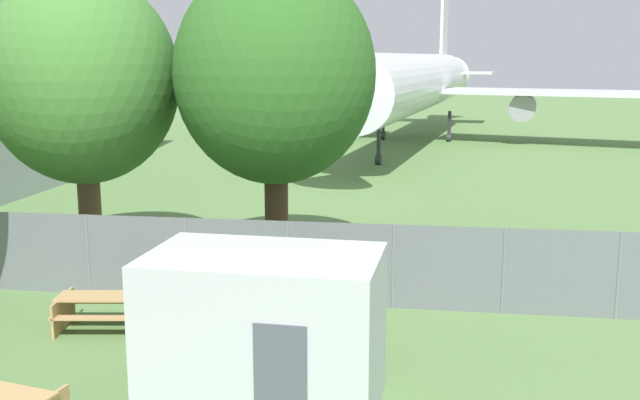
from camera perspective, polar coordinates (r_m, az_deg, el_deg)
The scene contains 6 objects.
perimeter_fence at distance 18.74m, azimuth -10.19°, elevation -4.40°, with size 56.07×0.07×2.05m.
airplane at distance 52.67m, azimuth 7.17°, elevation 8.79°, with size 34.61×42.89×12.06m.
portable_cabin at distance 12.83m, azimuth -4.26°, elevation -9.95°, with size 3.97×2.59×2.70m.
picnic_bench_near_cabin at distance 17.30m, azimuth -16.51°, elevation -7.87°, with size 1.96×1.64×0.76m.
tree_near_hangar at distance 20.29m, azimuth -3.45°, elevation 9.52°, with size 5.41×5.41×8.44m.
tree_far_right at distance 22.00m, azimuth -17.66°, elevation 8.74°, with size 5.34×5.34×8.25m.
Camera 1 is at (5.86, -5.81, 5.90)m, focal length 42.00 mm.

